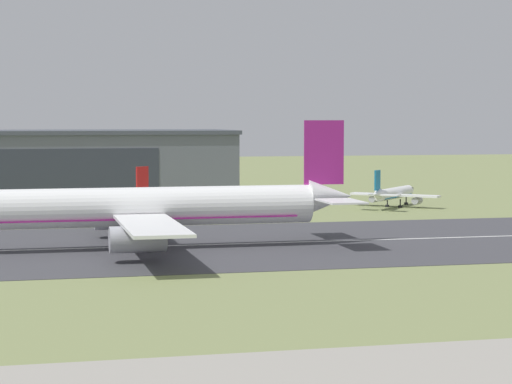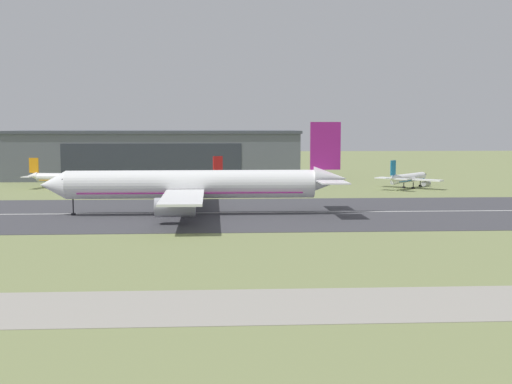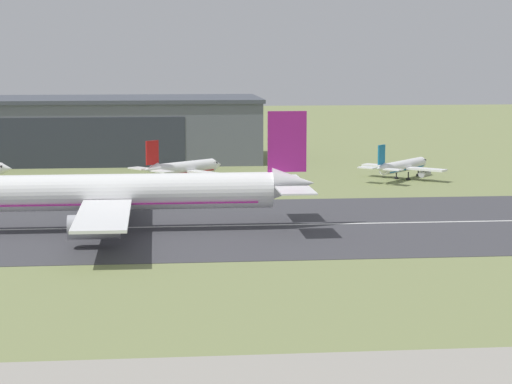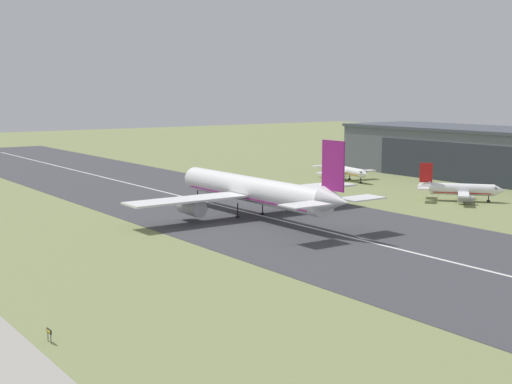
{
  "view_description": "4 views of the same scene",
  "coord_description": "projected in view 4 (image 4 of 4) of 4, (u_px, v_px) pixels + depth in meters",
  "views": [
    {
      "loc": [
        -56.42,
        -33.91,
        17.65
      ],
      "look_at": [
        -30.67,
        75.93,
        9.4
      ],
      "focal_mm": 70.0,
      "sensor_mm": 36.0,
      "label": 1
    },
    {
      "loc": [
        -36.36,
        -33.52,
        16.92
      ],
      "look_at": [
        -29.93,
        72.27,
        6.94
      ],
      "focal_mm": 50.0,
      "sensor_mm": 36.0,
      "label": 2
    },
    {
      "loc": [
        -34.43,
        -45.43,
        26.53
      ],
      "look_at": [
        -20.87,
        88.51,
        7.25
      ],
      "focal_mm": 70.0,
      "sensor_mm": 36.0,
      "label": 3
    },
    {
      "loc": [
        80.24,
        16.14,
        26.41
      ],
      "look_at": [
        -18.47,
        86.35,
        9.02
      ],
      "focal_mm": 50.0,
      "sensor_mm": 36.0,
      "label": 4
    }
  ],
  "objects": [
    {
      "name": "hangar_building",
      "position": [
        482.0,
        153.0,
        214.47
      ],
      "size": [
        90.51,
        31.13,
        15.18
      ],
      "color": "slate",
      "rests_on": "ground_plane"
    },
    {
      "name": "ground_plane",
      "position": [
        114.0,
        304.0,
        88.77
      ],
      "size": [
        749.83,
        749.83,
        0.0
      ],
      "primitive_type": "plane",
      "color": "#7A8451"
    },
    {
      "name": "airplane_parked_east",
      "position": [
        345.0,
        171.0,
        210.01
      ],
      "size": [
        23.89,
        19.08,
        8.16
      ],
      "color": "white",
      "rests_on": "ground_plane"
    },
    {
      "name": "runway_centreline",
      "position": [
        402.0,
        250.0,
        118.31
      ],
      "size": [
        458.84,
        0.7,
        0.01
      ],
      "primitive_type": "cube",
      "color": "silver",
      "rests_on": "runway_strip"
    },
    {
      "name": "runway_strip",
      "position": [
        402.0,
        250.0,
        118.31
      ],
      "size": [
        509.83,
        51.65,
        0.06
      ],
      "primitive_type": "cube",
      "color": "#3D3D42",
      "rests_on": "ground_plane"
    },
    {
      "name": "runway_sign",
      "position": [
        49.0,
        333.0,
        74.95
      ],
      "size": [
        1.28,
        0.13,
        1.48
      ],
      "color": "#4C4C51",
      "rests_on": "ground_plane"
    },
    {
      "name": "airplane_landing",
      "position": [
        252.0,
        191.0,
        148.64
      ],
      "size": [
        57.73,
        55.27,
        17.5
      ],
      "color": "white",
      "rests_on": "ground_plane"
    },
    {
      "name": "airplane_parked_far_east",
      "position": [
        461.0,
        190.0,
        170.3
      ],
      "size": [
        19.95,
        19.31,
        8.99
      ],
      "color": "white",
      "rests_on": "ground_plane"
    }
  ]
}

